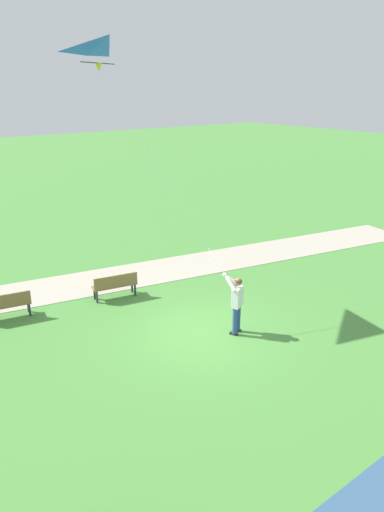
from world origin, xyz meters
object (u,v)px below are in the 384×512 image
Objects in this scene: flying_kite at (110,56)px; person_kite_flyer at (236,300)px; park_bench_far_walkway at (5,304)px; park_bench_near_walkway at (115,284)px.

person_kite_flyer is at bearing -155.55° from flying_kite.
flying_kite is (3.67, 1.67, 6.57)m from person_kite_flyer.
park_bench_far_walkway is at bearing 45.65° from person_kite_flyer.
person_kite_flyer is at bearing -134.35° from park_bench_far_walkway.
park_bench_far_walkway is at bearing 78.82° from park_bench_near_walkway.
person_kite_flyer reaches higher than park_bench_near_walkway.
park_bench_far_walkway is (1.28, 3.39, -7.10)m from flying_kite.
person_kite_flyer reaches higher than park_bench_far_walkway.
flying_kite reaches higher than person_kite_flyer.
park_bench_near_walkway is at bearing -3.90° from flying_kite.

